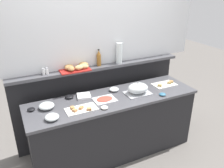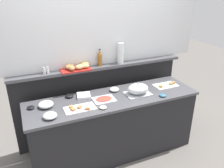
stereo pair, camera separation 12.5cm
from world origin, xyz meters
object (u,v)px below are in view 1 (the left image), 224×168
Objects in this scene: glass_bowl_small at (52,117)px; condiment_bowl_dark at (104,108)px; sandwich_platter_side at (81,109)px; vinegar_bottle_amber at (99,58)px; salt_shaker at (44,72)px; water_carafe at (119,53)px; serving_cloche at (138,89)px; condiment_bowl_red at (162,94)px; pepper_shaker at (47,71)px; condiment_bowl_cream at (69,97)px; cold_cuts_platter at (105,99)px; glass_bowl_large at (114,89)px; glass_bowl_medium at (47,106)px; napkin_stack at (84,96)px; bread_basket at (76,67)px; sandwich_platter_rear at (165,84)px; condiment_bowl_teal at (31,109)px.

glass_bowl_small reaches higher than condiment_bowl_dark.
vinegar_bottle_amber is at bearing 49.59° from sandwich_platter_side.
water_carafe is at bearing 0.00° from salt_shaker.
condiment_bowl_red is at bearing -35.27° from serving_cloche.
pepper_shaker is at bearing 0.00° from salt_shaker.
serving_cloche reaches higher than condiment_bowl_cream.
cold_cuts_platter is 0.29m from glass_bowl_large.
glass_bowl_medium is 0.50m from napkin_stack.
napkin_stack is 0.40m from bread_basket.
vinegar_bottle_amber is 0.57× the size of bread_basket.
sandwich_platter_rear is at bearing 7.30° from glass_bowl_small.
condiment_bowl_red is at bearing -37.53° from glass_bowl_large.
pepper_shaker is at bearing 71.98° from glass_bowl_medium.
sandwich_platter_rear is 0.77m from glass_bowl_large.
glass_bowl_small is at bearing -172.70° from sandwich_platter_rear.
glass_bowl_large is 1.48× the size of condiment_bowl_red.
serving_cloche is 0.59m from condiment_bowl_dark.
condiment_bowl_teal is at bearing -155.61° from bread_basket.
glass_bowl_large is 0.50m from condiment_bowl_dark.
condiment_bowl_red is 0.84m from water_carafe.
sandwich_platter_side is 1.09× the size of serving_cloche.
glass_bowl_small is 0.69m from pepper_shaker.
sandwich_platter_side reaches higher than cold_cuts_platter.
water_carafe is at bearing 45.51° from cold_cuts_platter.
vinegar_bottle_amber is at bearing 22.13° from condiment_bowl_cream.
condiment_bowl_cream reaches higher than sandwich_platter_rear.
glass_bowl_medium is 0.47m from pepper_shaker.
glass_bowl_large is 0.53m from water_carafe.
glass_bowl_medium is 0.68m from condiment_bowl_dark.
sandwich_platter_rear is at bearing 8.43° from serving_cloche.
glass_bowl_large is 0.84× the size of glass_bowl_small.
cold_cuts_platter is 3.11× the size of condiment_bowl_teal.
cold_cuts_platter is 0.81m from pepper_shaker.
condiment_bowl_red is at bearing -25.83° from pepper_shaker.
condiment_bowl_dark is at bearing -114.60° from cold_cuts_platter.
condiment_bowl_cream is (-0.39, 0.25, 0.01)m from cold_cuts_platter.
glass_bowl_small is 0.38× the size of bread_basket.
water_carafe reaches higher than napkin_stack.
glass_bowl_medium is (-0.93, -0.08, 0.01)m from glass_bowl_large.
water_carafe reaches higher than condiment_bowl_dark.
condiment_bowl_cream is 0.43m from pepper_shaker.
sandwich_platter_rear is 1.39m from condiment_bowl_cream.
vinegar_bottle_amber is (0.51, 0.21, 0.39)m from condiment_bowl_cream.
salt_shaker is at bearing 163.86° from glass_bowl_large.
pepper_shaker is 0.29× the size of water_carafe.
sandwich_platter_side is 1.34× the size of cold_cuts_platter.
glass_bowl_large is at bearing -129.08° from water_carafe.
cold_cuts_platter is at bearing 13.24° from glass_bowl_small.
glass_bowl_medium reaches higher than cold_cuts_platter.
sandwich_platter_rear is 2.16× the size of glass_bowl_small.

